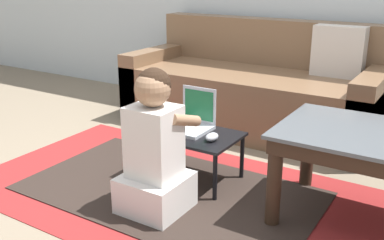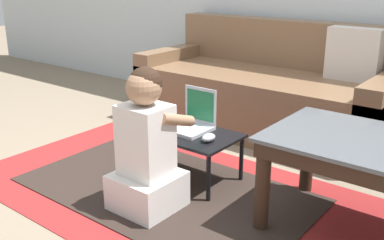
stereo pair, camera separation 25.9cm
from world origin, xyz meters
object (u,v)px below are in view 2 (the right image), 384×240
object	(u,v)px
person_seated	(147,150)
couch	(269,92)
laptop_desk	(188,137)
laptop	(192,123)
computer_mouse	(209,138)

from	to	relation	value
person_seated	couch	bearing A→B (deg)	95.27
laptop_desk	person_seated	xyz separation A→B (m)	(0.06, -0.40, 0.07)
laptop	person_seated	world-z (taller)	person_seated
couch	person_seated	size ratio (longest dim) A/B	2.60
laptop	person_seated	distance (m)	0.45
couch	laptop_desk	distance (m)	1.10
laptop	laptop_desk	bearing A→B (deg)	-76.84
laptop_desk	couch	bearing A→B (deg)	94.29
couch	laptop	bearing A→B (deg)	-86.14
laptop_desk	laptop	xyz separation A→B (m)	(-0.01, 0.05, 0.07)
computer_mouse	person_seated	bearing A→B (deg)	-108.65
computer_mouse	person_seated	xyz separation A→B (m)	(-0.12, -0.36, 0.01)
laptop	person_seated	size ratio (longest dim) A/B	0.32
couch	laptop	world-z (taller)	couch
computer_mouse	couch	bearing A→B (deg)	102.83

